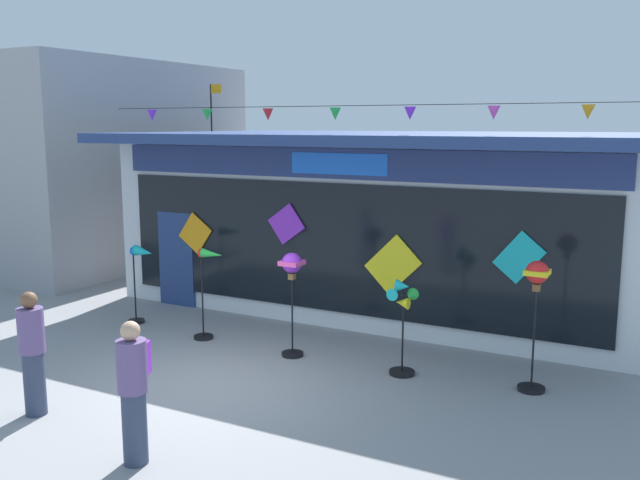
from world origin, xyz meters
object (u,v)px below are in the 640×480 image
Objects in this scene: wind_spinner_far_left at (142,267)px; wind_spinner_right at (536,295)px; wind_spinner_center_left at (292,277)px; person_near_camera at (33,353)px; kite_shop_building at (398,215)px; wind_spinner_left at (208,285)px; person_mid_plaza at (134,389)px; wind_spinner_center_right at (402,315)px.

wind_spinner_right is (7.32, 0.06, 0.30)m from wind_spinner_far_left.
wind_spinner_center_left is at bearing -175.32° from wind_spinner_right.
person_near_camera reaches higher than wind_spinner_far_left.
wind_spinner_left is at bearing -111.13° from kite_shop_building.
wind_spinner_center_left is (3.49, -0.25, 0.21)m from wind_spinner_far_left.
wind_spinner_center_left is 1.04× the size of person_mid_plaza.
person_mid_plaza is at bearing -112.08° from wind_spinner_center_right.
wind_spinner_right reaches higher than wind_spinner_center_left.
wind_spinner_right is at bearing 33.60° from person_near_camera.
wind_spinner_far_left is 5.43m from wind_spinner_center_right.
wind_spinner_far_left is 1.74m from wind_spinner_left.
kite_shop_building is 7.23× the size of wind_spinner_far_left.
wind_spinner_center_right is at bearing -67.40° from kite_shop_building.
wind_spinner_far_left is 4.25m from person_near_camera.
wind_spinner_center_left is 3.85m from wind_spinner_right.
wind_spinner_center_right is 5.26m from person_near_camera.
wind_spinner_right is 6.94m from person_near_camera.
kite_shop_building is 6.69× the size of wind_spinner_left.
wind_spinner_right is 1.15× the size of person_mid_plaza.
person_mid_plaza is at bearing -88.15° from kite_shop_building.
kite_shop_building is 8.73m from person_mid_plaza.
person_mid_plaza is at bearing -85.86° from wind_spinner_center_left.
kite_shop_building is 5.08m from wind_spinner_center_right.
wind_spinner_center_left reaches higher than person_mid_plaza.
wind_spinner_center_left is 4.07m from person_mid_plaza.
wind_spinner_center_left reaches higher than person_near_camera.
wind_spinner_far_left is at bearing 108.13° from person_mid_plaza.
wind_spinner_left is at bearing 178.22° from wind_spinner_center_left.
person_near_camera and person_mid_plaza have the same top height.
kite_shop_building is 5.79m from wind_spinner_right.
kite_shop_building is at bearing 68.59° from person_mid_plaza.
wind_spinner_right reaches higher than person_near_camera.
person_mid_plaza reaches higher than wind_spinner_center_right.
kite_shop_building is at bearing 68.87° from wind_spinner_left.
person_mid_plaza is at bearing -63.34° from wind_spinner_left.
wind_spinner_center_right is at bearing -0.55° from wind_spinner_left.
wind_spinner_far_left is at bearing -179.53° from wind_spinner_right.
person_mid_plaza is at bearing -48.61° from wind_spinner_far_left.
wind_spinner_far_left is 0.80× the size of wind_spinner_right.
wind_spinner_far_left is at bearing 173.40° from wind_spinner_left.
kite_shop_building reaches higher than person_mid_plaza.
wind_spinner_center_left is at bearing 62.02° from person_near_camera.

